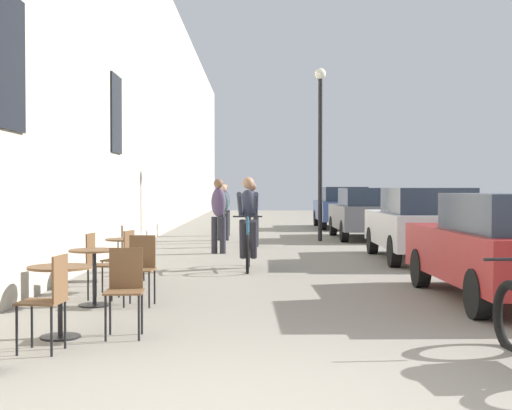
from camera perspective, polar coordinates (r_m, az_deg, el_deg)
ground_plane at (r=5.05m, az=1.54°, el=-15.93°), size 88.00×88.00×0.00m
building_facade_left at (r=19.30m, az=-10.12°, el=9.40°), size 0.54×68.00×8.43m
cafe_table_near at (r=7.48m, az=-15.41°, el=-6.22°), size 0.64×0.64×0.72m
cafe_chair_near_toward_street at (r=6.85m, az=-16.22°, el=-6.95°), size 0.42×0.42×0.89m
cafe_chair_near_toward_wall at (r=7.41m, az=-10.48°, el=-6.30°), size 0.40×0.40×0.89m
cafe_table_mid at (r=9.38m, az=-12.83°, el=-4.68°), size 0.64×0.64×0.72m
cafe_chair_mid_toward_street at (r=9.34m, az=-9.25°, el=-4.71°), size 0.40×0.40×0.89m
cafe_chair_mid_toward_wall at (r=9.94m, az=-12.54°, el=-4.36°), size 0.42×0.42×0.89m
cafe_table_far at (r=11.27m, az=-10.37°, el=-3.66°), size 0.64×0.64×0.72m
cafe_chair_far_toward_street at (r=10.55m, az=-10.67°, el=-4.02°), size 0.46×0.46×0.89m
cafe_chair_far_toward_wall at (r=11.88m, az=-10.20°, el=-3.42°), size 0.45×0.45×0.89m
cyclist_on_bicycle at (r=13.27m, az=-0.73°, el=-1.64°), size 0.52×1.76×1.74m
pedestrian_near at (r=16.47m, az=-3.10°, el=-0.51°), size 0.38×0.30×1.72m
pedestrian_mid at (r=18.39m, az=-0.40°, el=-0.43°), size 0.37×0.29×1.66m
pedestrian_far at (r=20.63m, az=-2.72°, el=-0.30°), size 0.38×0.30×1.62m
pedestrian_furthest at (r=22.71m, az=-2.60°, el=-0.10°), size 0.35×0.25×1.66m
street_lamp at (r=20.47m, az=5.03°, el=5.83°), size 0.32×0.32×4.90m
parked_car_nearest at (r=9.97m, az=19.14°, el=-3.09°), size 1.77×4.06×1.43m
parked_car_second at (r=15.27m, az=12.95°, el=-1.39°), size 1.84×4.26×1.51m
parked_car_third at (r=21.50m, az=8.62°, el=-0.59°), size 1.81×4.26×1.51m
parked_car_fourth at (r=27.19m, az=6.74°, el=-0.14°), size 1.85×4.36×1.55m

